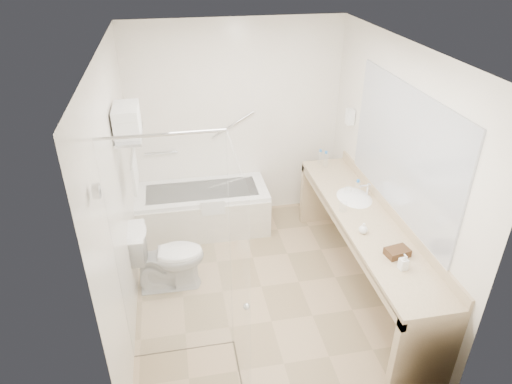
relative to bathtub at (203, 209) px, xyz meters
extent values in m
plane|color=tan|center=(0.50, -1.24, -0.28)|extent=(3.20, 3.20, 0.00)
cube|color=silver|center=(0.50, -1.24, 2.22)|extent=(2.60, 3.20, 0.10)
cube|color=white|center=(0.50, 0.36, 0.97)|extent=(2.60, 0.10, 2.50)
cube|color=white|center=(0.50, -2.84, 0.97)|extent=(2.60, 0.10, 2.50)
cube|color=white|center=(-0.80, -1.24, 0.97)|extent=(0.10, 3.20, 2.50)
cube|color=white|center=(1.80, -1.24, 0.97)|extent=(0.10, 3.20, 2.50)
cube|color=white|center=(0.00, 0.01, 0.00)|extent=(1.60, 0.70, 0.55)
cube|color=silver|center=(0.00, -0.35, -0.03)|extent=(1.60, 0.02, 0.50)
cube|color=white|center=(0.10, -0.34, 0.22)|extent=(0.28, 0.06, 0.18)
cylinder|color=silver|center=(-0.45, 0.32, 0.67)|extent=(0.40, 0.03, 0.03)
cylinder|color=silver|center=(0.45, 0.32, 0.97)|extent=(0.53, 0.03, 0.33)
cube|color=silver|center=(-0.35, -1.94, 0.77)|extent=(0.90, 0.01, 2.10)
cube|color=silver|center=(0.10, -2.39, 0.77)|extent=(0.02, 0.90, 2.10)
cylinder|color=silver|center=(-0.35, -1.94, 1.82)|extent=(0.90, 0.02, 0.02)
sphere|color=silver|center=(0.13, -2.54, 0.72)|extent=(0.05, 0.05, 0.05)
cylinder|color=silver|center=(-0.75, -2.39, 1.67)|extent=(0.04, 0.10, 0.10)
cube|color=silver|center=(-0.67, -0.89, 1.42)|extent=(0.24, 0.55, 0.02)
cylinder|color=silver|center=(-0.67, -0.89, 1.20)|extent=(0.02, 0.55, 0.02)
cube|color=white|center=(-0.67, -0.89, 1.04)|extent=(0.03, 0.42, 0.32)
cube|color=white|center=(-0.67, -0.89, 1.48)|extent=(0.22, 0.40, 0.08)
cube|color=white|center=(-0.67, -0.89, 1.57)|extent=(0.22, 0.40, 0.08)
cube|color=white|center=(-0.67, -0.89, 1.65)|extent=(0.22, 0.40, 0.08)
cube|color=#CBB187|center=(1.52, -1.39, 0.55)|extent=(0.55, 2.70, 0.05)
cube|color=#CBB187|center=(1.78, -1.39, 0.62)|extent=(0.03, 2.70, 0.10)
cube|color=#CBB187|center=(1.27, -1.39, 0.49)|extent=(0.04, 2.70, 0.08)
cube|color=#CBB187|center=(1.52, -2.70, 0.12)|extent=(0.55, 0.08, 0.80)
cube|color=#CBB187|center=(1.52, -0.08, 0.12)|extent=(0.55, 0.08, 0.80)
ellipsoid|color=white|center=(1.55, -0.99, 0.54)|extent=(0.40, 0.52, 0.14)
cylinder|color=silver|center=(1.70, -0.99, 0.65)|extent=(0.03, 0.03, 0.14)
cube|color=#ADB1BA|center=(1.79, -1.39, 1.27)|extent=(0.02, 2.00, 1.20)
cube|color=white|center=(1.75, -0.19, 1.17)|extent=(0.08, 0.10, 0.18)
imported|color=white|center=(-0.45, -1.02, 0.10)|extent=(0.76, 0.43, 0.75)
cube|color=#442B18|center=(1.55, -2.01, 0.61)|extent=(0.22, 0.17, 0.07)
imported|color=white|center=(1.51, -2.19, 0.61)|extent=(0.08, 0.15, 0.07)
imported|color=white|center=(1.39, -1.63, 0.62)|extent=(0.10, 0.12, 0.08)
cylinder|color=silver|center=(1.58, -0.97, 0.66)|extent=(0.06, 0.06, 0.17)
cylinder|color=blue|center=(1.58, -0.97, 0.76)|extent=(0.03, 0.03, 0.03)
cylinder|color=silver|center=(1.48, -0.23, 0.66)|extent=(0.06, 0.06, 0.18)
cylinder|color=blue|center=(1.48, -0.23, 0.77)|extent=(0.03, 0.03, 0.03)
cylinder|color=silver|center=(1.44, -0.14, 0.66)|extent=(0.06, 0.06, 0.16)
cylinder|color=blue|center=(1.44, -0.14, 0.75)|extent=(0.03, 0.03, 0.02)
cylinder|color=silver|center=(1.50, -0.93, 0.62)|extent=(0.09, 0.09, 0.10)
cylinder|color=silver|center=(1.34, -1.22, 0.62)|extent=(0.10, 0.10, 0.10)
camera|label=1|loc=(-0.25, -4.91, 3.02)|focal=32.00mm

